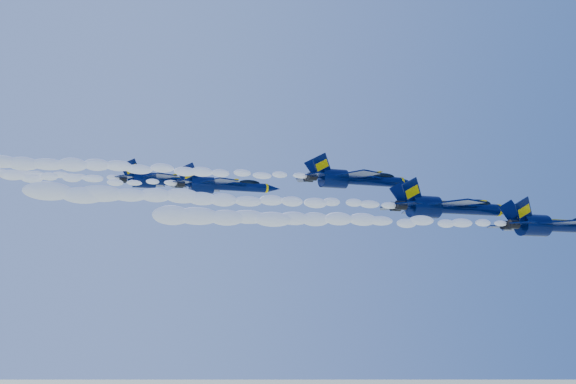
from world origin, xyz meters
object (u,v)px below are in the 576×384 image
object	(u,v)px
jet_second	(448,207)
jet_fifth	(165,181)
jet_lead	(556,225)
jet_third	(355,179)
jet_fourth	(223,185)

from	to	relation	value
jet_second	jet_fifth	distance (m)	44.71
jet_fifth	jet_second	bearing A→B (deg)	-41.78
jet_lead	jet_third	distance (m)	26.92
jet_lead	jet_fifth	size ratio (longest dim) A/B	1.09
jet_third	jet_fourth	size ratio (longest dim) A/B	1.07
jet_third	jet_fifth	xyz separation A→B (m)	(-23.26, 21.46, 1.82)
jet_second	jet_fifth	xyz separation A→B (m)	(-33.00, 29.48, 6.34)
jet_lead	jet_third	world-z (taller)	jet_third
jet_second	jet_third	xyz separation A→B (m)	(-9.74, 8.02, 4.52)
jet_lead	jet_fifth	xyz separation A→B (m)	(-44.09, 36.88, 9.09)
jet_second	jet_third	bearing A→B (deg)	140.52
jet_third	jet_fourth	world-z (taller)	jet_third
jet_lead	jet_second	world-z (taller)	jet_second
jet_second	jet_third	size ratio (longest dim) A/B	1.10
jet_third	jet_fifth	size ratio (longest dim) A/B	1.04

